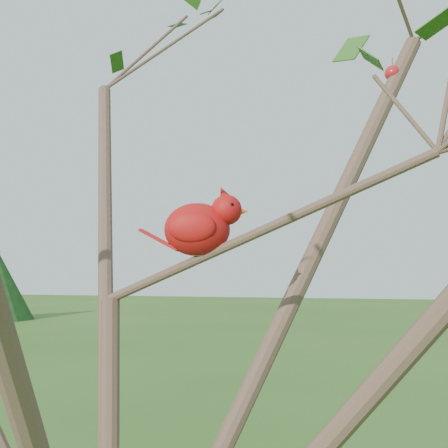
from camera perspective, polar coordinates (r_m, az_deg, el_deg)
name	(u,v)px	position (r m, az deg, el deg)	size (l,w,h in m)	color
crabapple_tree	(122,203)	(1.09, -9.34, 1.91)	(2.35, 2.05, 2.95)	#453025
cardinal	(201,227)	(1.15, -2.14, -0.25)	(0.20, 0.11, 0.14)	#AD0E0F
distant_trees	(295,279)	(24.31, 6.49, -4.99)	(43.50, 13.58, 3.59)	#453025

